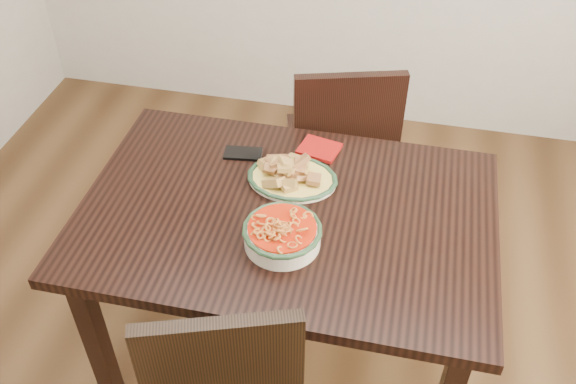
% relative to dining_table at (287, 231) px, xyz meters
% --- Properties ---
extents(floor, '(3.50, 3.50, 0.00)m').
position_rel_dining_table_xyz_m(floor, '(-0.03, -0.10, -0.66)').
color(floor, '#3B2513').
rests_on(floor, ground).
extents(dining_table, '(1.29, 0.86, 0.75)m').
position_rel_dining_table_xyz_m(dining_table, '(0.00, 0.00, 0.00)').
color(dining_table, black).
rests_on(dining_table, ground).
extents(chair_far, '(0.52, 0.52, 0.89)m').
position_rel_dining_table_xyz_m(chair_far, '(0.08, 0.71, -0.16)').
color(chair_far, black).
rests_on(chair_far, ground).
extents(fish_plate, '(0.29, 0.23, 0.11)m').
position_rel_dining_table_xyz_m(fish_plate, '(-0.01, 0.14, 0.13)').
color(fish_plate, silver).
rests_on(fish_plate, dining_table).
extents(noodle_bowl, '(0.23, 0.23, 0.08)m').
position_rel_dining_table_xyz_m(noodle_bowl, '(0.02, -0.14, 0.13)').
color(noodle_bowl, beige).
rests_on(noodle_bowl, dining_table).
extents(smartphone, '(0.14, 0.08, 0.01)m').
position_rel_dining_table_xyz_m(smartphone, '(-0.21, 0.24, 0.10)').
color(smartphone, black).
rests_on(smartphone, dining_table).
extents(napkin, '(0.15, 0.14, 0.01)m').
position_rel_dining_table_xyz_m(napkin, '(0.04, 0.32, 0.10)').
color(napkin, '#980E0B').
rests_on(napkin, dining_table).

